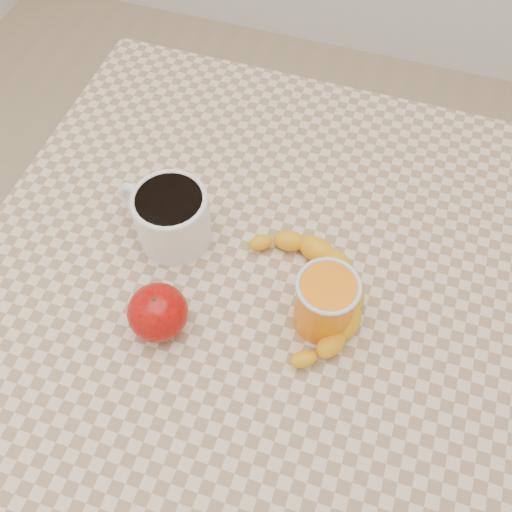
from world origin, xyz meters
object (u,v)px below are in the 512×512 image
(coffee_mug, at_px, (170,215))
(orange_juice_glass, at_px, (325,302))
(banana, at_px, (309,292))
(apple, at_px, (158,312))
(table, at_px, (256,293))

(coffee_mug, bearing_deg, orange_juice_glass, -15.38)
(orange_juice_glass, bearing_deg, banana, 135.99)
(orange_juice_glass, xyz_separation_m, apple, (-0.20, -0.07, -0.01))
(coffee_mug, height_order, apple, coffee_mug)
(banana, bearing_deg, coffee_mug, 144.06)
(table, relative_size, coffee_mug, 5.14)
(orange_juice_glass, bearing_deg, coffee_mug, 164.62)
(orange_juice_glass, height_order, apple, orange_juice_glass)
(table, relative_size, banana, 2.72)
(table, bearing_deg, orange_juice_glass, -27.13)
(table, xyz_separation_m, coffee_mug, (-0.13, 0.01, 0.13))
(orange_juice_glass, relative_size, banana, 0.32)
(apple, bearing_deg, orange_juice_glass, 20.15)
(coffee_mug, distance_m, orange_juice_glass, 0.25)
(table, height_order, banana, banana)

